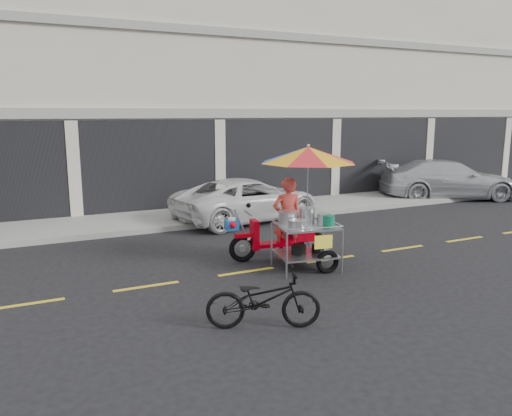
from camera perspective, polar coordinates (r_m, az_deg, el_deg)
name	(u,v)px	position (r m, az deg, el deg)	size (l,w,h in m)	color
ground	(330,259)	(10.95, 8.51, -5.82)	(90.00, 90.00, 0.00)	black
sidewalk	(232,211)	(15.65, -2.77, -0.38)	(45.00, 3.00, 0.15)	gray
shophouse_block	(246,85)	(21.18, -1.14, 13.86)	(36.00, 8.11, 10.40)	beige
centerline	(330,259)	(10.95, 8.51, -5.80)	(42.00, 0.10, 0.01)	gold
white_pickup	(248,199)	(14.59, -0.95, 0.99)	(2.06, 4.48, 1.24)	silver
silver_pickup	(448,179)	(19.65, 21.07, 3.08)	(1.99, 4.91, 1.42)	silver
near_bicycle	(263,299)	(7.39, 0.83, -10.39)	(0.58, 1.68, 0.88)	black
food_vendor_rig	(299,189)	(10.17, 4.94, 2.13)	(2.50, 2.29, 2.52)	black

